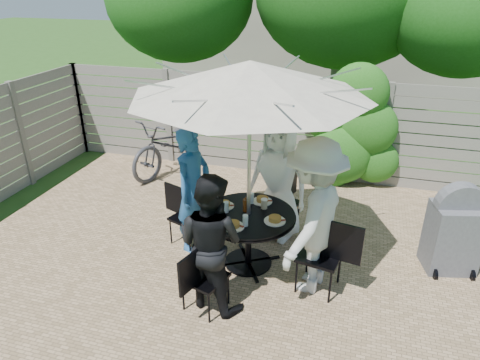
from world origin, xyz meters
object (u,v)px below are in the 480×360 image
(person_right, at_px, (313,218))
(coffee_cup, at_px, (264,204))
(glass_front, at_px, (245,220))
(chair_left, at_px, (188,227))
(chair_right, at_px, (320,269))
(patio_table, at_px, (248,229))
(glass_back, at_px, (251,198))
(person_back, at_px, (279,179))
(umbrella, at_px, (250,79))
(plate_front, at_px, (233,225))
(person_left, at_px, (194,191))
(person_front, at_px, (210,243))
(bicycle, at_px, (174,144))
(syrup_jug, at_px, (246,205))
(plate_back, at_px, (262,200))
(plate_right, at_px, (275,220))
(plate_left, at_px, (224,205))
(chair_front, at_px, (205,290))
(bbq_grill, at_px, (454,232))
(chair_back, at_px, (281,214))
(glass_left, at_px, (226,207))

(person_right, distance_m, coffee_cup, 0.77)
(glass_front, xyz_separation_m, coffee_cup, (0.12, 0.47, -0.01))
(chair_left, xyz_separation_m, chair_right, (1.87, -0.48, 0.04))
(patio_table, xyz_separation_m, glass_back, (-0.04, 0.28, 0.30))
(person_back, relative_size, chair_right, 1.84)
(umbrella, distance_m, plate_front, 1.67)
(person_right, xyz_separation_m, glass_front, (-0.77, -0.07, -0.12))
(person_left, relative_size, person_front, 1.05)
(coffee_cup, xyz_separation_m, bicycle, (-2.29, 2.31, -0.27))
(syrup_jug, bearing_deg, plate_back, 64.55)
(person_front, bearing_deg, person_right, -135.00)
(person_right, distance_m, glass_front, 0.78)
(plate_back, height_order, plate_front, same)
(person_front, xyz_separation_m, chair_right, (1.14, 0.56, -0.52))
(patio_table, distance_m, plate_right, 0.44)
(umbrella, height_order, person_front, umbrella)
(umbrella, distance_m, chair_left, 2.36)
(person_front, bearing_deg, syrup_jug, -86.10)
(chair_right, distance_m, coffee_cup, 1.04)
(plate_left, bearing_deg, glass_back, 31.00)
(chair_right, relative_size, syrup_jug, 6.03)
(chair_front, xyz_separation_m, bbq_grill, (2.70, 1.56, 0.29))
(plate_back, bearing_deg, glass_back, -150.76)
(person_back, xyz_separation_m, plate_front, (-0.30, -1.15, -0.11))
(chair_left, distance_m, bicycle, 2.57)
(person_back, bearing_deg, chair_back, 89.56)
(chair_back, height_order, glass_back, chair_back)
(glass_front, distance_m, coffee_cup, 0.48)
(glass_front, bearing_deg, glass_back, 97.50)
(plate_back, relative_size, glass_front, 1.86)
(plate_front, distance_m, glass_left, 0.37)
(plate_front, bearing_deg, chair_right, 5.99)
(chair_back, bearing_deg, coffee_cup, 11.41)
(plate_back, distance_m, plate_right, 0.51)
(chair_front, distance_m, glass_left, 1.06)
(plate_left, bearing_deg, glass_front, -43.68)
(chair_right, height_order, syrup_jug, chair_right)
(plate_front, bearing_deg, glass_back, 85.11)
(person_right, bearing_deg, plate_front, -66.55)
(chair_front, height_order, person_right, person_right)
(person_left, distance_m, person_right, 1.66)
(umbrella, distance_m, chair_front, 2.36)
(umbrella, bearing_deg, person_left, 165.50)
(patio_table, relative_size, bicycle, 0.68)
(plate_back, distance_m, glass_left, 0.53)
(person_front, height_order, plate_back, person_front)
(person_left, distance_m, chair_right, 1.88)
(glass_front, bearing_deg, plate_left, 136.32)
(chair_left, bearing_deg, umbrella, 5.73)
(bicycle, bearing_deg, glass_left, -35.06)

